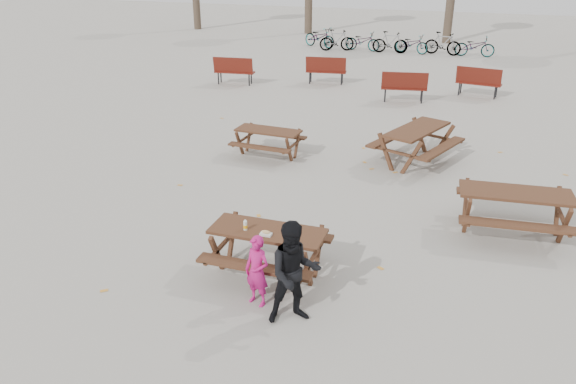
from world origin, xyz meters
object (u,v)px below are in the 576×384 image
(soda_bottle, at_px, (245,226))
(picnic_table_east, at_px, (513,213))
(main_picnic_table, at_px, (268,240))
(picnic_table_north, at_px, (268,143))
(child, at_px, (257,271))
(adult, at_px, (294,273))
(picnic_table_far, at_px, (416,145))
(food_tray, at_px, (266,234))

(soda_bottle, height_order, picnic_table_east, soda_bottle)
(main_picnic_table, height_order, picnic_table_north, main_picnic_table)
(main_picnic_table, distance_m, picnic_table_east, 4.58)
(child, xyz_separation_m, adult, (0.63, -0.20, 0.21))
(soda_bottle, xyz_separation_m, child, (0.48, -0.73, -0.30))
(picnic_table_north, height_order, picnic_table_far, picnic_table_far)
(picnic_table_north, bearing_deg, food_tray, -66.18)
(main_picnic_table, height_order, soda_bottle, soda_bottle)
(picnic_table_north, bearing_deg, child, -67.30)
(picnic_table_north, relative_size, picnic_table_far, 0.80)
(picnic_table_east, height_order, picnic_table_north, picnic_table_east)
(main_picnic_table, relative_size, food_tray, 10.00)
(adult, xyz_separation_m, picnic_table_far, (0.84, 6.86, -0.33))
(food_tray, distance_m, picnic_table_east, 4.66)
(picnic_table_east, relative_size, picnic_table_north, 1.22)
(adult, relative_size, picnic_table_far, 0.76)
(picnic_table_north, bearing_deg, soda_bottle, -69.57)
(food_tray, xyz_separation_m, soda_bottle, (-0.37, 0.07, 0.05))
(picnic_table_east, height_order, picnic_table_far, picnic_table_far)
(food_tray, height_order, picnic_table_far, picnic_table_far)
(adult, bearing_deg, child, 132.88)
(main_picnic_table, xyz_separation_m, picnic_table_far, (1.61, 5.82, -0.16))
(picnic_table_far, bearing_deg, adult, -165.78)
(adult, xyz_separation_m, picnic_table_east, (2.94, 3.70, -0.34))
(adult, relative_size, picnic_table_north, 0.96)
(picnic_table_far, bearing_deg, soda_bottle, -176.95)
(main_picnic_table, xyz_separation_m, picnic_table_north, (-1.89, 5.09, -0.24))
(main_picnic_table, xyz_separation_m, adult, (0.78, -1.04, 0.17))
(picnic_table_north, bearing_deg, main_picnic_table, -65.93)
(food_tray, height_order, picnic_table_north, food_tray)
(main_picnic_table, bearing_deg, adult, -53.10)
(picnic_table_east, bearing_deg, main_picnic_table, -149.20)
(main_picnic_table, relative_size, picnic_table_far, 0.90)
(picnic_table_east, distance_m, picnic_table_far, 3.80)
(main_picnic_table, distance_m, soda_bottle, 0.43)
(adult, height_order, picnic_table_north, adult)
(child, relative_size, picnic_table_far, 0.55)
(soda_bottle, bearing_deg, main_picnic_table, 18.46)
(soda_bottle, xyz_separation_m, picnic_table_far, (1.94, 5.93, -0.42))
(picnic_table_north, distance_m, picnic_table_far, 3.58)
(picnic_table_far, bearing_deg, main_picnic_table, -174.33)
(child, distance_m, adult, 0.69)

